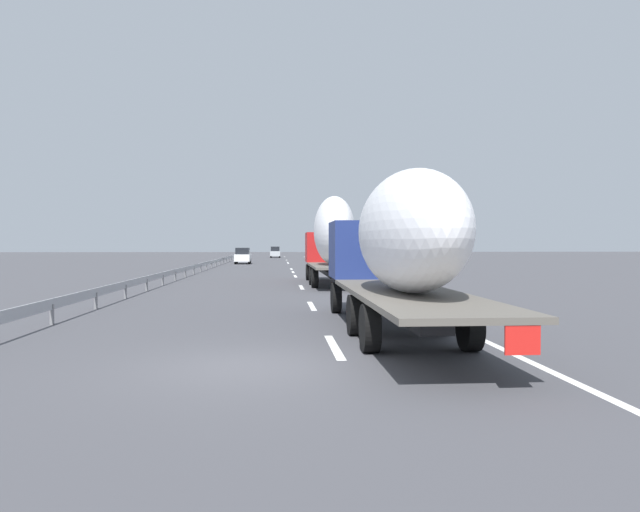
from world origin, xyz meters
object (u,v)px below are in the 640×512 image
object	(u,v)px
truck_trailing	(397,244)
road_sign	(351,244)
car_white_van	(243,256)
car_silver_hatch	(275,252)
truck_lead	(332,238)

from	to	relation	value
truck_trailing	road_sign	size ratio (longest dim) A/B	3.95
truck_trailing	car_white_van	size ratio (longest dim) A/B	3.06
car_white_van	car_silver_hatch	size ratio (longest dim) A/B	0.98
truck_lead	road_sign	size ratio (longest dim) A/B	3.50
truck_trailing	car_silver_hatch	size ratio (longest dim) A/B	2.99
car_white_van	car_silver_hatch	xyz separation A→B (m)	(32.68, -3.73, 0.01)
truck_lead	car_white_van	world-z (taller)	truck_lead
car_silver_hatch	truck_trailing	bearing A→B (deg)	-177.70
car_white_van	road_sign	world-z (taller)	road_sign
truck_lead	car_white_van	distance (m)	38.07
car_silver_hatch	road_sign	size ratio (longest dim) A/B	1.32
truck_trailing	car_silver_hatch	distance (m)	88.41
car_white_van	car_silver_hatch	distance (m)	32.90
truck_trailing	road_sign	bearing A→B (deg)	-5.14
truck_trailing	road_sign	distance (m)	34.59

